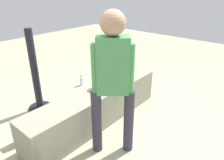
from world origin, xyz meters
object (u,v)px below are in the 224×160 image
object	(u,v)px
cake_plate	(102,90)
water_bottle_near_gift	(103,82)
handbag_black_leather	(65,109)
adult_standing	(113,74)
water_bottle_far_side	(81,81)
gift_bag	(28,129)
child_seated	(113,71)

from	to	relation	value
cake_plate	water_bottle_near_gift	bearing A→B (deg)	42.89
water_bottle_near_gift	handbag_black_leather	bearing A→B (deg)	-167.94
adult_standing	cake_plate	world-z (taller)	adult_standing
water_bottle_far_side	gift_bag	bearing A→B (deg)	-155.29
adult_standing	water_bottle_near_gift	distance (m)	1.99
handbag_black_leather	water_bottle_near_gift	bearing A→B (deg)	12.06
adult_standing	cake_plate	xyz separation A→B (m)	(0.33, 0.49, -0.48)
adult_standing	water_bottle_near_gift	bearing A→B (deg)	47.11
child_seated	adult_standing	size ratio (longest dim) A/B	0.29
cake_plate	gift_bag	xyz separation A→B (m)	(-0.91, 0.47, -0.37)
water_bottle_far_side	child_seated	bearing A→B (deg)	-108.01
cake_plate	handbag_black_leather	size ratio (longest dim) A/B	0.76
cake_plate	water_bottle_far_side	world-z (taller)	cake_plate
child_seated	water_bottle_near_gift	size ratio (longest dim) A/B	2.13
child_seated	water_bottle_far_side	bearing A→B (deg)	71.99
child_seated	adult_standing	bearing A→B (deg)	-139.22
water_bottle_far_side	handbag_black_leather	xyz separation A→B (m)	(-0.89, -0.61, 0.00)
cake_plate	gift_bag	bearing A→B (deg)	152.85
adult_standing	water_bottle_near_gift	world-z (taller)	adult_standing
child_seated	handbag_black_leather	distance (m)	0.97
child_seated	water_bottle_near_gift	xyz separation A→B (m)	(0.60, 0.78, -0.62)
cake_plate	gift_bag	world-z (taller)	cake_plate
gift_bag	water_bottle_near_gift	distance (m)	1.82
child_seated	water_bottle_far_side	size ratio (longest dim) A/B	2.23
gift_bag	water_bottle_far_side	bearing A→B (deg)	24.71
handbag_black_leather	adult_standing	bearing A→B (deg)	-94.86
cake_plate	water_bottle_far_side	bearing A→B (deg)	61.32
adult_standing	handbag_black_leather	bearing A→B (deg)	85.14
water_bottle_near_gift	water_bottle_far_side	bearing A→B (deg)	121.57
water_bottle_near_gift	water_bottle_far_side	size ratio (longest dim) A/B	1.05
water_bottle_near_gift	adult_standing	bearing A→B (deg)	-132.89
adult_standing	water_bottle_far_side	world-z (taller)	adult_standing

